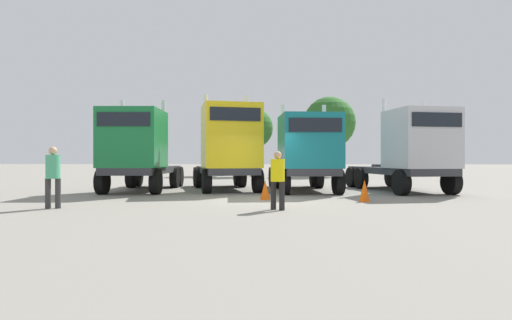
# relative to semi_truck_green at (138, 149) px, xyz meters

# --- Properties ---
(ground) EXTENTS (200.00, 200.00, 0.00)m
(ground) POSITION_rel_semi_truck_green_xyz_m (5.71, -3.05, -1.87)
(ground) COLOR gray
(semi_truck_green) EXTENTS (2.89, 6.44, 4.14)m
(semi_truck_green) POSITION_rel_semi_truck_green_xyz_m (0.00, 0.00, 0.00)
(semi_truck_green) COLOR #333338
(semi_truck_green) RESTS_ON ground
(semi_truck_yellow) EXTENTS (4.06, 6.43, 4.41)m
(semi_truck_yellow) POSITION_rel_semi_truck_green_xyz_m (3.95, 0.66, 0.09)
(semi_truck_yellow) COLOR #333338
(semi_truck_yellow) RESTS_ON ground
(semi_truck_teal) EXTENTS (3.25, 6.40, 3.91)m
(semi_truck_teal) POSITION_rel_semi_truck_green_xyz_m (7.41, 0.31, -0.12)
(semi_truck_teal) COLOR #333338
(semi_truck_teal) RESTS_ON ground
(semi_truck_silver) EXTENTS (3.83, 6.58, 4.10)m
(semi_truck_silver) POSITION_rel_semi_truck_green_xyz_m (11.89, 0.28, -0.06)
(semi_truck_silver) COLOR #333338
(semi_truck_silver) RESTS_ON ground
(visitor_in_hivis) EXTENTS (0.55, 0.55, 1.68)m
(visitor_in_hivis) POSITION_rel_semi_truck_green_xyz_m (6.19, -6.11, -0.90)
(visitor_in_hivis) COLOR black
(visitor_in_hivis) RESTS_ON ground
(visitor_with_camera) EXTENTS (0.46, 0.46, 1.81)m
(visitor_with_camera) POSITION_rel_semi_truck_green_xyz_m (-0.40, -6.12, -0.81)
(visitor_with_camera) COLOR #313131
(visitor_with_camera) RESTS_ON ground
(traffic_cone_near) EXTENTS (0.36, 0.36, 0.70)m
(traffic_cone_near) POSITION_rel_semi_truck_green_xyz_m (5.73, -3.14, -1.52)
(traffic_cone_near) COLOR #F2590C
(traffic_cone_near) RESTS_ON ground
(traffic_cone_mid) EXTENTS (0.36, 0.36, 0.74)m
(traffic_cone_mid) POSITION_rel_semi_truck_green_xyz_m (9.13, -3.63, -1.50)
(traffic_cone_mid) COLOR #F2590C
(traffic_cone_mid) RESTS_ON ground
(oak_far_left) EXTENTS (3.43, 3.43, 5.82)m
(oak_far_left) POSITION_rel_semi_truck_green_xyz_m (1.52, 17.92, 2.21)
(oak_far_left) COLOR #4C3823
(oak_far_left) RESTS_ON ground
(oak_far_centre) EXTENTS (3.37, 3.37, 5.69)m
(oak_far_centre) POSITION_rel_semi_truck_green_xyz_m (3.98, 16.41, 2.11)
(oak_far_centre) COLOR #4C3823
(oak_far_centre) RESTS_ON ground
(oak_far_right) EXTENTS (4.35, 4.35, 6.70)m
(oak_far_right) POSITION_rel_semi_truck_green_xyz_m (10.41, 17.52, 2.64)
(oak_far_right) COLOR #4C3823
(oak_far_right) RESTS_ON ground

